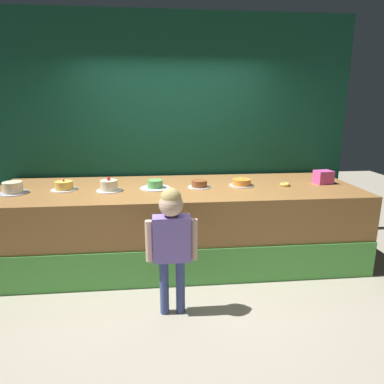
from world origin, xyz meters
The scene contains 12 objects.
ground_plane centered at (0.00, 0.00, 0.00)m, with size 12.00×12.00×0.00m, color #ADA38E.
stage_platform centered at (0.00, 0.69, 0.46)m, with size 4.31×1.41×0.92m.
curtain_backdrop centered at (0.00, 1.49, 1.53)m, with size 4.90×0.08×3.05m, color #144C38.
child_figure centered at (-0.12, -0.47, 0.77)m, with size 0.46×0.21×1.19m.
pink_box centered at (1.83, 0.70, 1.00)m, with size 0.20×0.17×0.16m, color #EC51A4.
donut centered at (1.31, 0.62, 0.94)m, with size 0.12×0.12×0.04m, color #F2BF4C.
cake_far_left centered at (-1.83, 0.57, 0.98)m, with size 0.32×0.32×0.13m.
cake_left centered at (-1.31, 0.67, 0.97)m, with size 0.30×0.30×0.13m.
cake_center_left centered at (-0.78, 0.58, 0.98)m, with size 0.29×0.29×0.17m.
cake_center_right centered at (-0.26, 0.65, 0.96)m, with size 0.35×0.35×0.10m.
cake_right centered at (0.26, 0.64, 0.96)m, with size 0.27×0.27×0.09m.
cake_far_right centered at (0.78, 0.68, 0.96)m, with size 0.30×0.30×0.12m.
Camera 1 is at (-0.22, -3.25, 1.87)m, focal length 31.68 mm.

